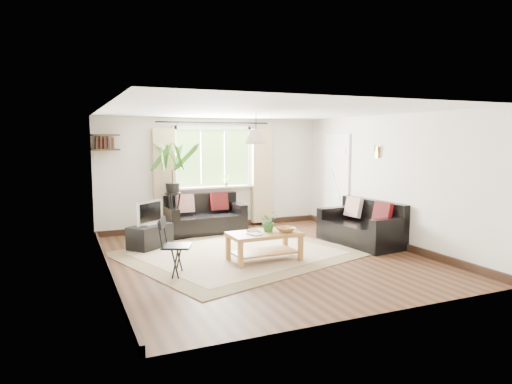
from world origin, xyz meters
name	(u,v)px	position (x,y,z in m)	size (l,w,h in m)	color
floor	(266,257)	(0.00, 0.00, 0.00)	(5.50, 5.50, 0.00)	black
ceiling	(266,111)	(0.00, 0.00, 2.40)	(5.50, 5.50, 0.00)	white
wall_back	(213,174)	(0.00, 2.75, 1.20)	(5.00, 0.02, 2.40)	silver
wall_front	(372,210)	(0.00, -2.75, 1.20)	(5.00, 0.02, 2.40)	silver
wall_left	(105,193)	(-2.50, 0.00, 1.20)	(0.02, 5.50, 2.40)	silver
wall_right	(388,180)	(2.50, 0.00, 1.20)	(0.02, 5.50, 2.40)	silver
rug	(239,253)	(-0.32, 0.39, 0.01)	(3.60, 3.09, 0.02)	beige
window	(214,158)	(0.00, 2.71, 1.55)	(2.50, 0.16, 2.16)	white
door	(336,183)	(2.47, 1.70, 1.00)	(0.06, 0.96, 2.06)	silver
corner_shelf	(105,142)	(-2.25, 2.50, 1.89)	(0.50, 0.50, 0.34)	black
pendant_lamp	(256,133)	(0.00, 0.40, 2.05)	(0.36, 0.36, 0.54)	beige
wall_sconce	(376,150)	(2.43, 0.30, 1.74)	(0.12, 0.12, 0.28)	beige
sofa_back	(205,215)	(-0.34, 2.29, 0.38)	(1.61, 0.80, 0.76)	black
sofa_right	(361,224)	(2.03, 0.17, 0.39)	(0.82, 1.64, 0.77)	black
coffee_table	(264,247)	(-0.11, -0.19, 0.23)	(1.14, 0.62, 0.47)	brown
table_plant	(269,221)	(-0.01, -0.14, 0.63)	(0.30, 0.26, 0.33)	#2A6327
bowl	(286,230)	(0.22, -0.29, 0.50)	(0.30, 0.30, 0.07)	olive
book_a	(250,235)	(-0.40, -0.30, 0.48)	(0.17, 0.23, 0.02)	silver
book_b	(248,231)	(-0.34, -0.07, 0.48)	(0.18, 0.24, 0.02)	#572E22
tv_stand	(150,237)	(-1.64, 1.41, 0.21)	(0.78, 0.44, 0.42)	black
tv	(149,212)	(-1.64, 1.41, 0.65)	(0.60, 0.20, 0.46)	#A5A5AA
palm_stand	(173,189)	(-1.00, 2.32, 0.94)	(0.73, 0.73, 1.89)	black
folding_chair	(177,247)	(-1.59, -0.42, 0.42)	(0.44, 0.44, 0.84)	black
sill_plant	(226,180)	(0.25, 2.63, 1.06)	(0.14, 0.10, 0.27)	#2D6023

